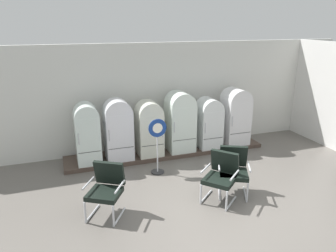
% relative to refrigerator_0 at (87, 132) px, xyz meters
% --- Properties ---
extents(ground, '(12.00, 10.00, 0.05)m').
position_rel_refrigerator_0_xyz_m(ground, '(2.11, -2.92, -0.94)').
color(ground, '#655F59').
extents(back_wall, '(11.76, 0.12, 2.98)m').
position_rel_refrigerator_0_xyz_m(back_wall, '(2.11, 0.74, 0.59)').
color(back_wall, silver).
rests_on(back_wall, ground).
extents(side_wall_right, '(0.16, 2.20, 2.98)m').
position_rel_refrigerator_0_xyz_m(side_wall_right, '(6.77, -0.45, 0.57)').
color(side_wall_right, silver).
rests_on(side_wall_right, ground).
extents(display_plinth, '(5.51, 0.95, 0.10)m').
position_rel_refrigerator_0_xyz_m(display_plinth, '(2.11, 0.10, -0.86)').
color(display_plinth, '#493930').
rests_on(display_plinth, ground).
extents(refrigerator_0, '(0.59, 0.69, 1.52)m').
position_rel_refrigerator_0_xyz_m(refrigerator_0, '(0.00, 0.00, 0.00)').
color(refrigerator_0, silver).
rests_on(refrigerator_0, display_plinth).
extents(refrigerator_1, '(0.68, 0.61, 1.58)m').
position_rel_refrigerator_0_xyz_m(refrigerator_1, '(0.77, -0.04, 0.03)').
color(refrigerator_1, white).
rests_on(refrigerator_1, display_plinth).
extents(refrigerator_2, '(0.64, 0.66, 1.46)m').
position_rel_refrigerator_0_xyz_m(refrigerator_2, '(1.59, -0.01, -0.04)').
color(refrigerator_2, silver).
rests_on(refrigerator_2, display_plinth).
extents(refrigerator_3, '(0.70, 0.72, 1.64)m').
position_rel_refrigerator_0_xyz_m(refrigerator_3, '(2.47, 0.02, 0.06)').
color(refrigerator_3, silver).
rests_on(refrigerator_3, display_plinth).
extents(refrigerator_4, '(0.63, 0.66, 1.40)m').
position_rel_refrigerator_0_xyz_m(refrigerator_4, '(3.32, -0.01, -0.07)').
color(refrigerator_4, white).
rests_on(refrigerator_4, display_plinth).
extents(refrigerator_5, '(0.70, 0.72, 1.61)m').
position_rel_refrigerator_0_xyz_m(refrigerator_5, '(4.17, 0.01, 0.05)').
color(refrigerator_5, white).
rests_on(refrigerator_5, display_plinth).
extents(armchair_left, '(0.85, 0.88, 1.01)m').
position_rel_refrigerator_0_xyz_m(armchair_left, '(0.09, -2.32, -0.35)').
color(armchair_left, silver).
rests_on(armchair_left, ground).
extents(armchair_right, '(0.82, 0.86, 1.01)m').
position_rel_refrigerator_0_xyz_m(armchair_right, '(2.75, -2.39, -0.35)').
color(armchair_right, silver).
rests_on(armchair_right, ground).
extents(armchair_center, '(0.89, 0.88, 1.01)m').
position_rel_refrigerator_0_xyz_m(armchair_center, '(2.38, -2.55, -0.35)').
color(armchair_center, silver).
rests_on(armchair_center, ground).
extents(sign_stand, '(0.44, 0.32, 1.37)m').
position_rel_refrigerator_0_xyz_m(sign_stand, '(1.52, -0.97, -0.26)').
color(sign_stand, '#2D2D30').
rests_on(sign_stand, ground).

